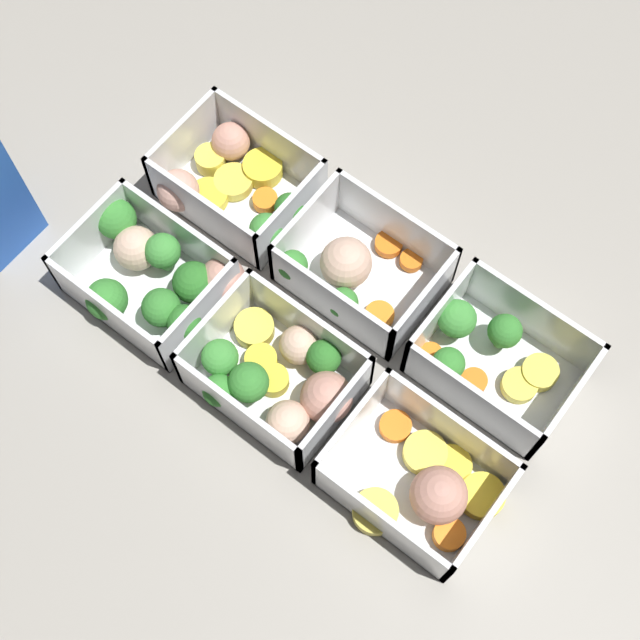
% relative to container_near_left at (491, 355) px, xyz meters
% --- Properties ---
extents(ground_plane, '(4.00, 4.00, 0.00)m').
position_rel_container_near_left_xyz_m(ground_plane, '(0.14, 0.07, -0.02)').
color(ground_plane, gray).
extents(container_near_left, '(0.14, 0.11, 0.06)m').
position_rel_container_near_left_xyz_m(container_near_left, '(0.00, 0.00, 0.00)').
color(container_near_left, white).
rests_on(container_near_left, ground_plane).
extents(container_near_center, '(0.14, 0.11, 0.06)m').
position_rel_container_near_left_xyz_m(container_near_center, '(0.15, 0.01, 0.00)').
color(container_near_center, white).
rests_on(container_near_center, ground_plane).
extents(container_near_right, '(0.14, 0.13, 0.06)m').
position_rel_container_near_left_xyz_m(container_near_right, '(0.30, 0.00, -0.00)').
color(container_near_right, white).
rests_on(container_near_right, ground_plane).
extents(container_far_left, '(0.15, 0.13, 0.06)m').
position_rel_container_near_left_xyz_m(container_far_left, '(-0.02, 0.13, -0.00)').
color(container_far_left, white).
rests_on(container_far_left, ground_plane).
extents(container_far_center, '(0.15, 0.11, 0.06)m').
position_rel_container_near_left_xyz_m(container_far_center, '(0.14, 0.13, 0.00)').
color(container_far_center, white).
rests_on(container_far_center, ground_plane).
extents(container_far_right, '(0.16, 0.13, 0.06)m').
position_rel_container_near_left_xyz_m(container_far_right, '(0.29, 0.12, 0.00)').
color(container_far_right, white).
rests_on(container_far_right, ground_plane).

